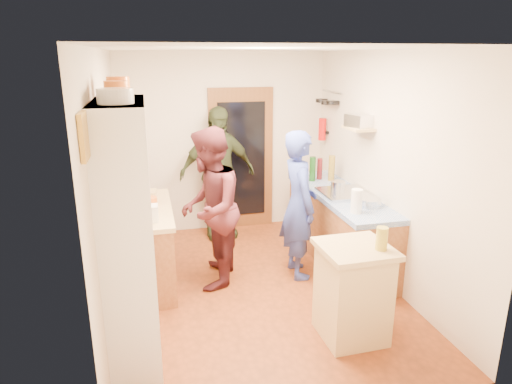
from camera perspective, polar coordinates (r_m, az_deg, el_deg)
name	(u,v)px	position (r m, az deg, el deg)	size (l,w,h in m)	color
floor	(256,288)	(5.32, 0.01, -11.89)	(3.00, 4.00, 0.02)	brown
ceiling	(256,47)	(4.67, 0.01, 17.63)	(3.00, 4.00, 0.02)	silver
wall_back	(224,143)	(6.75, -4.03, 6.12)	(3.00, 0.02, 2.60)	beige
wall_front	(329,254)	(3.02, 9.09, -7.62)	(3.00, 0.02, 2.60)	beige
wall_left	(107,186)	(4.72, -18.10, 0.70)	(0.02, 4.00, 2.60)	beige
wall_right	(385,169)	(5.38, 15.86, 2.79)	(0.02, 4.00, 2.60)	beige
door_frame	(241,159)	(6.81, -1.85, 4.09)	(0.95, 0.06, 2.10)	brown
door_glass	(242,160)	(6.78, -1.79, 4.03)	(0.70, 0.02, 1.70)	black
hutch_body	(129,233)	(4.01, -15.61, -4.90)	(0.40, 1.20, 2.20)	white
hutch_top_shelf	(118,103)	(3.76, -16.90, 10.60)	(0.40, 1.14, 0.04)	white
plate_stack	(115,96)	(3.51, -17.20, 11.41)	(0.26, 0.26, 0.11)	white
orange_pot_a	(117,91)	(3.75, -17.03, 12.02)	(0.19, 0.19, 0.15)	orange
orange_pot_b	(118,87)	(4.05, -16.83, 12.46)	(0.19, 0.19, 0.17)	orange
left_counter_base	(145,247)	(5.42, -13.67, -6.72)	(0.60, 1.40, 0.85)	#9F653A
left_counter_top	(142,210)	(5.26, -14.00, -2.21)	(0.64, 1.44, 0.05)	tan
toaster	(147,214)	(4.79, -13.48, -2.63)	(0.23, 0.15, 0.17)	white
kettle	(137,206)	(5.05, -14.66, -1.66)	(0.16, 0.16, 0.18)	white
orange_bowl	(149,201)	(5.36, -13.20, -1.08)	(0.18, 0.18, 0.08)	orange
chopping_board	(144,192)	(5.82, -13.85, 0.01)	(0.30, 0.22, 0.03)	tan
right_counter_base	(338,228)	(5.93, 10.23, -4.48)	(0.60, 2.20, 0.84)	#9F653A
right_counter_top	(340,195)	(5.78, 10.46, -0.32)	(0.62, 2.22, 0.06)	#1848A4
hob	(344,193)	(5.67, 10.93, -0.15)	(0.55, 0.58, 0.04)	silver
pot_on_hob	(338,186)	(5.70, 10.20, 0.78)	(0.18, 0.18, 0.12)	silver
bottle_a	(312,169)	(6.21, 7.08, 2.89)	(0.08, 0.08, 0.33)	#143F14
bottle_b	(320,169)	(6.32, 7.96, 2.89)	(0.07, 0.07, 0.29)	#591419
bottle_c	(332,168)	(6.27, 9.43, 2.97)	(0.09, 0.09, 0.34)	olive
paper_towel	(357,201)	(5.02, 12.47, -1.14)	(0.12, 0.12, 0.26)	white
mixing_bowl	(370,203)	(5.29, 14.10, -1.31)	(0.24, 0.24, 0.09)	silver
island_base	(352,295)	(4.38, 11.96, -12.43)	(0.55, 0.55, 0.86)	tan
island_top	(355,249)	(4.18, 12.33, -6.96)	(0.62, 0.62, 0.05)	tan
cutting_board	(348,246)	(4.19, 11.42, -6.67)	(0.35, 0.28, 0.02)	white
oil_jar	(382,239)	(4.12, 15.44, -5.63)	(0.10, 0.10, 0.21)	#AD9E2D
pan_rail	(332,92)	(6.60, 9.47, 12.26)	(0.02, 0.02, 0.65)	silver
pan_hang_a	(332,102)	(6.43, 9.53, 10.98)	(0.18, 0.18, 0.05)	black
pan_hang_b	(327,103)	(6.61, 8.84, 10.99)	(0.16, 0.16, 0.05)	black
pan_hang_c	(322,101)	(6.80, 8.20, 11.25)	(0.17, 0.17, 0.05)	black
wall_shelf	(359,128)	(5.63, 12.70, 7.77)	(0.26, 0.42, 0.03)	tan
radio	(359,121)	(5.62, 12.76, 8.67)	(0.22, 0.30, 0.15)	silver
ext_bracket	(326,132)	(6.83, 8.74, 7.37)	(0.06, 0.10, 0.04)	black
fire_extinguisher	(322,129)	(6.80, 8.29, 7.77)	(0.11, 0.11, 0.32)	red
picture_frame	(84,136)	(3.05, -20.74, 6.51)	(0.03, 0.25, 0.30)	gold
person_hob	(302,205)	(5.30, 5.82, -1.66)	(0.64, 0.42, 1.74)	#304099
person_left	(213,207)	(5.12, -5.42, -1.94)	(0.88, 0.69, 1.81)	#4A1C21
person_back	(219,174)	(6.44, -4.68, 2.32)	(1.10, 0.46, 1.88)	#2E3921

